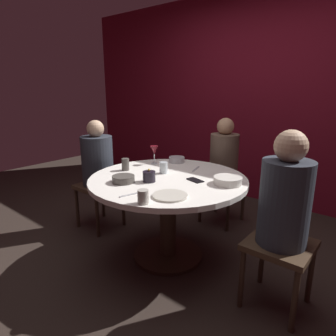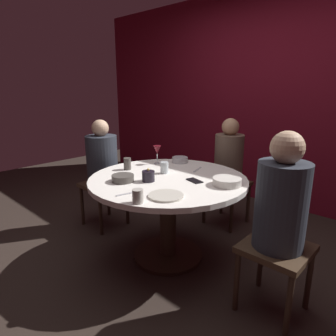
{
  "view_description": "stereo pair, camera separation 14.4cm",
  "coord_description": "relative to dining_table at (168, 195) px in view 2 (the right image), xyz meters",
  "views": [
    {
      "loc": [
        1.48,
        -1.79,
        1.44
      ],
      "look_at": [
        0.0,
        0.0,
        0.81
      ],
      "focal_mm": 31.74,
      "sensor_mm": 36.0,
      "label": 1
    },
    {
      "loc": [
        1.59,
        -1.7,
        1.44
      ],
      "look_at": [
        0.0,
        0.0,
        0.81
      ],
      "focal_mm": 31.74,
      "sensor_mm": 36.0,
      "label": 2
    }
  ],
  "objects": [
    {
      "name": "ground_plane",
      "position": [
        0.0,
        0.0,
        -0.57
      ],
      "size": [
        8.0,
        8.0,
        0.0
      ],
      "primitive_type": "plane",
      "color": "#2D231E"
    },
    {
      "name": "back_wall",
      "position": [
        0.0,
        1.87,
        0.73
      ],
      "size": [
        6.0,
        0.1,
        2.6
      ],
      "primitive_type": "cube",
      "color": "maroon",
      "rests_on": "ground"
    },
    {
      "name": "dining_table",
      "position": [
        0.0,
        0.0,
        0.0
      ],
      "size": [
        1.29,
        1.29,
        0.73
      ],
      "color": "white",
      "rests_on": "ground"
    },
    {
      "name": "seated_diner_left",
      "position": [
        -0.93,
        0.0,
        0.13
      ],
      "size": [
        0.4,
        0.4,
        1.13
      ],
      "rotation": [
        0.0,
        0.0,
        6.28
      ],
      "color": "#3F2D1E",
      "rests_on": "ground"
    },
    {
      "name": "seated_diner_back",
      "position": [
        0.0,
        0.93,
        0.13
      ],
      "size": [
        0.4,
        0.4,
        1.14
      ],
      "rotation": [
        0.0,
        0.0,
        4.71
      ],
      "color": "#3F2D1E",
      "rests_on": "ground"
    },
    {
      "name": "seated_diner_right",
      "position": [
        0.94,
        0.0,
        0.17
      ],
      "size": [
        0.4,
        0.4,
        1.2
      ],
      "rotation": [
        0.0,
        0.0,
        3.14
      ],
      "color": "#3F2D1E",
      "rests_on": "ground"
    },
    {
      "name": "candle_holder",
      "position": [
        -0.04,
        -0.18,
        0.2
      ],
      "size": [
        0.1,
        0.1,
        0.11
      ],
      "color": "black",
      "rests_on": "dining_table"
    },
    {
      "name": "wine_glass",
      "position": [
        -0.39,
        0.26,
        0.28
      ],
      "size": [
        0.08,
        0.08,
        0.18
      ],
      "color": "silver",
      "rests_on": "dining_table"
    },
    {
      "name": "dinner_plate",
      "position": [
        0.29,
        -0.33,
        0.16
      ],
      "size": [
        0.24,
        0.24,
        0.01
      ],
      "primitive_type": "cylinder",
      "color": "beige",
      "rests_on": "dining_table"
    },
    {
      "name": "cell_phone",
      "position": [
        0.22,
        0.07,
        0.16
      ],
      "size": [
        0.15,
        0.11,
        0.01
      ],
      "primitive_type": "cube",
      "rotation": [
        0.0,
        0.0,
        4.44
      ],
      "color": "black",
      "rests_on": "dining_table"
    },
    {
      "name": "bowl_serving_large",
      "position": [
        -0.26,
        0.44,
        0.18
      ],
      "size": [
        0.15,
        0.15,
        0.05
      ],
      "primitive_type": "cylinder",
      "color": "#B7B7BC",
      "rests_on": "dining_table"
    },
    {
      "name": "bowl_salad_center",
      "position": [
        -0.19,
        -0.32,
        0.18
      ],
      "size": [
        0.17,
        0.17,
        0.05
      ],
      "primitive_type": "cylinder",
      "color": "#4C4742",
      "rests_on": "dining_table"
    },
    {
      "name": "bowl_small_white",
      "position": [
        0.46,
        0.16,
        0.18
      ],
      "size": [
        0.22,
        0.22,
        0.06
      ],
      "primitive_type": "cylinder",
      "color": "silver",
      "rests_on": "dining_table"
    },
    {
      "name": "cup_near_candle",
      "position": [
        -0.43,
        -0.07,
        0.21
      ],
      "size": [
        0.07,
        0.07,
        0.11
      ],
      "primitive_type": "cylinder",
      "color": "#4C4742",
      "rests_on": "dining_table"
    },
    {
      "name": "cup_by_left_diner",
      "position": [
        -0.11,
        0.07,
        0.2
      ],
      "size": [
        0.07,
        0.07,
        0.1
      ],
      "primitive_type": "cylinder",
      "color": "silver",
      "rests_on": "dining_table"
    },
    {
      "name": "cup_by_right_diner",
      "position": [
        0.24,
        -0.54,
        0.2
      ],
      "size": [
        0.07,
        0.07,
        0.09
      ],
      "primitive_type": "cylinder",
      "color": "#B2ADA3",
      "rests_on": "dining_table"
    },
    {
      "name": "fork_near_plate",
      "position": [
        0.06,
        -0.47,
        0.16
      ],
      "size": [
        0.06,
        0.18,
        0.01
      ],
      "primitive_type": "cube",
      "rotation": [
        0.0,
        0.0,
        -0.26
      ],
      "color": "#B7B7BC",
      "rests_on": "dining_table"
    },
    {
      "name": "knife_near_plate",
      "position": [
        0.04,
        0.35,
        0.16
      ],
      "size": [
        0.07,
        0.18,
        0.01
      ],
      "primitive_type": "cube",
      "rotation": [
        0.0,
        0.0,
        0.29
      ],
      "color": "#B7B7BC",
      "rests_on": "dining_table"
    }
  ]
}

